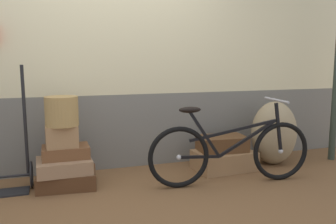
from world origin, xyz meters
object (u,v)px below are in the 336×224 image
object	(u,v)px
suitcase_3	(62,136)
wicker_basket	(62,111)
suitcase_4	(224,160)
suitcase_0	(67,179)
suitcase_1	(64,166)
luggage_trolley	(8,161)
burlap_sack	(274,133)
suitcase_5	(222,143)
bicycle	(231,152)
suitcase_2	(66,152)

from	to	relation	value
suitcase_3	wicker_basket	size ratio (longest dim) A/B	0.94
suitcase_4	wicker_basket	distance (m)	1.88
wicker_basket	suitcase_3	bearing A→B (deg)	-177.32
suitcase_0	wicker_basket	xyz separation A→B (m)	(-0.03, 0.01, 0.68)
suitcase_1	luggage_trolley	xyz separation A→B (m)	(-0.51, 0.09, 0.07)
wicker_basket	luggage_trolley	distance (m)	0.69
burlap_sack	suitcase_3	bearing A→B (deg)	-179.91
suitcase_1	wicker_basket	world-z (taller)	wicker_basket
suitcase_0	luggage_trolley	world-z (taller)	luggage_trolley
burlap_sack	suitcase_1	bearing A→B (deg)	-179.29
luggage_trolley	burlap_sack	world-z (taller)	luggage_trolley
suitcase_5	burlap_sack	size ratio (longest dim) A/B	0.70
bicycle	suitcase_3	bearing A→B (deg)	164.13
wicker_basket	burlap_sack	world-z (taller)	wicker_basket
suitcase_1	bicycle	world-z (taller)	bicycle
suitcase_1	suitcase_3	world-z (taller)	suitcase_3
suitcase_2	suitcase_4	bearing A→B (deg)	-0.79
suitcase_2	luggage_trolley	distance (m)	0.53
suitcase_4	burlap_sack	bearing A→B (deg)	-1.71
suitcase_1	suitcase_2	bearing A→B (deg)	62.66
suitcase_0	luggage_trolley	bearing A→B (deg)	178.28
suitcase_0	suitcase_3	bearing A→B (deg)	169.74
suitcase_3	suitcase_4	distance (m)	1.81
suitcase_5	burlap_sack	xyz separation A→B (m)	(0.68, -0.01, 0.08)
suitcase_2	bicycle	xyz separation A→B (m)	(1.57, -0.48, -0.01)
wicker_basket	suitcase_0	bearing A→B (deg)	-22.44
suitcase_2	luggage_trolley	bearing A→B (deg)	176.15
suitcase_4	luggage_trolley	bearing A→B (deg)	175.43
suitcase_2	suitcase_5	bearing A→B (deg)	0.09
wicker_basket	luggage_trolley	world-z (taller)	luggage_trolley
suitcase_0	suitcase_4	bearing A→B (deg)	5.83
wicker_basket	burlap_sack	bearing A→B (deg)	0.08
suitcase_0	suitcase_3	distance (m)	0.43
luggage_trolley	suitcase_1	bearing A→B (deg)	-9.66
suitcase_4	wicker_basket	size ratio (longest dim) A/B	2.08
suitcase_0	suitcase_5	distance (m)	1.74
suitcase_5	burlap_sack	world-z (taller)	burlap_sack
suitcase_3	bicycle	xyz separation A→B (m)	(1.61, -0.46, -0.17)
suitcase_0	bicycle	world-z (taller)	bicycle
suitcase_1	bicycle	bearing A→B (deg)	-17.15
suitcase_0	suitcase_3	world-z (taller)	suitcase_3
suitcase_5	bicycle	distance (m)	0.50
suitcase_4	suitcase_5	xyz separation A→B (m)	(-0.01, 0.03, 0.19)
wicker_basket	luggage_trolley	xyz separation A→B (m)	(-0.51, 0.06, -0.47)
suitcase_0	bicycle	distance (m)	1.65
suitcase_1	burlap_sack	distance (m)	2.44
suitcase_0	suitcase_3	size ratio (longest dim) A/B	1.86
suitcase_0	wicker_basket	size ratio (longest dim) A/B	1.75
burlap_sack	bicycle	distance (m)	0.95
suitcase_1	luggage_trolley	size ratio (longest dim) A/B	0.43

